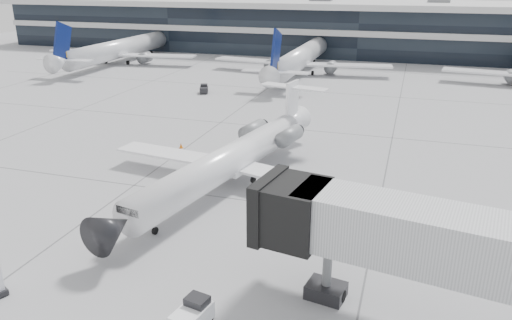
% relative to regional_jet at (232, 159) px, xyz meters
% --- Properties ---
extents(ground, '(220.00, 220.00, 0.00)m').
position_rel_regional_jet_xyz_m(ground, '(2.23, -2.78, -2.29)').
color(ground, gray).
rests_on(ground, ground).
extents(terminal, '(170.00, 22.00, 10.00)m').
position_rel_regional_jet_xyz_m(terminal, '(2.23, 79.22, 2.71)').
color(terminal, black).
rests_on(terminal, ground).
extents(bg_jet_left, '(32.00, 40.00, 9.60)m').
position_rel_regional_jet_xyz_m(bg_jet_left, '(-42.77, 52.22, -2.29)').
color(bg_jet_left, white).
rests_on(bg_jet_left, ground).
extents(bg_jet_center, '(32.00, 40.00, 9.60)m').
position_rel_regional_jet_xyz_m(bg_jet_center, '(-5.77, 52.22, -2.29)').
color(bg_jet_center, white).
rests_on(bg_jet_center, ground).
extents(regional_jet, '(23.14, 28.83, 6.70)m').
position_rel_regional_jet_xyz_m(regional_jet, '(0.00, 0.00, 0.00)').
color(regional_jet, white).
rests_on(regional_jet, ground).
extents(jet_bridge, '(20.56, 7.12, 6.61)m').
position_rel_regional_jet_xyz_m(jet_bridge, '(17.69, -14.55, 2.53)').
color(jet_bridge, '#B0B3B5').
rests_on(jet_bridge, ground).
extents(baggage_tug, '(1.72, 2.43, 1.41)m').
position_rel_regional_jet_xyz_m(baggage_tug, '(4.38, -17.67, -1.65)').
color(baggage_tug, white).
rests_on(baggage_tug, ground).
extents(traffic_cone, '(0.47, 0.47, 0.55)m').
position_rel_regional_jet_xyz_m(traffic_cone, '(-8.19, 7.21, -2.03)').
color(traffic_cone, '#D5600B').
rests_on(traffic_cone, ground).
extents(far_tug, '(1.81, 2.29, 1.28)m').
position_rel_regional_jet_xyz_m(far_tug, '(-15.98, 31.44, -1.71)').
color(far_tug, black).
rests_on(far_tug, ground).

